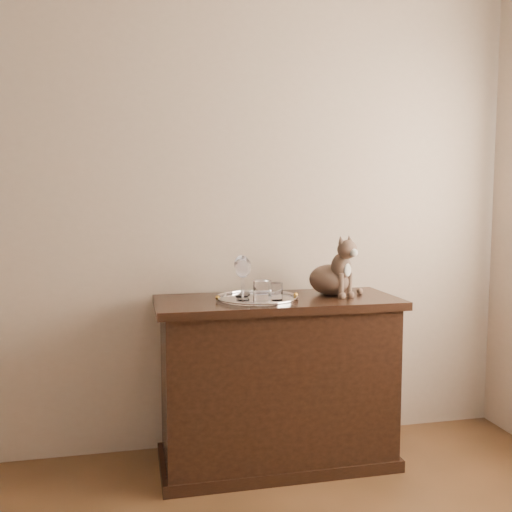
{
  "coord_description": "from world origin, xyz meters",
  "views": [
    {
      "loc": [
        -0.11,
        -0.76,
        1.34
      ],
      "look_at": [
        0.49,
        1.95,
        1.06
      ],
      "focal_mm": 40.0,
      "sensor_mm": 36.0,
      "label": 1
    }
  ],
  "objects_px": {
    "sideboard": "(277,382)",
    "wine_glass_b": "(244,276)",
    "wine_glass_a": "(242,276)",
    "wine_glass_c": "(243,279)",
    "cat": "(331,265)",
    "tray": "(257,299)",
    "tumbler_b": "(262,291)",
    "tumbler_a": "(275,291)"
  },
  "relations": [
    {
      "from": "wine_glass_a",
      "to": "wine_glass_b",
      "type": "distance_m",
      "value": 0.04
    },
    {
      "from": "tray",
      "to": "wine_glass_c",
      "type": "distance_m",
      "value": 0.14
    },
    {
      "from": "wine_glass_b",
      "to": "wine_glass_c",
      "type": "relative_size",
      "value": 0.92
    },
    {
      "from": "tray",
      "to": "cat",
      "type": "height_order",
      "value": "cat"
    },
    {
      "from": "sideboard",
      "to": "wine_glass_b",
      "type": "bearing_deg",
      "value": 147.17
    },
    {
      "from": "sideboard",
      "to": "wine_glass_b",
      "type": "height_order",
      "value": "wine_glass_b"
    },
    {
      "from": "wine_glass_a",
      "to": "tumbler_a",
      "type": "xyz_separation_m",
      "value": [
        0.13,
        -0.14,
        -0.06
      ]
    },
    {
      "from": "wine_glass_a",
      "to": "wine_glass_c",
      "type": "height_order",
      "value": "same"
    },
    {
      "from": "wine_glass_c",
      "to": "tumbler_b",
      "type": "distance_m",
      "value": 0.11
    },
    {
      "from": "wine_glass_c",
      "to": "sideboard",
      "type": "bearing_deg",
      "value": 14.91
    },
    {
      "from": "tray",
      "to": "cat",
      "type": "relative_size",
      "value": 1.28
    },
    {
      "from": "cat",
      "to": "tumbler_b",
      "type": "bearing_deg",
      "value": 179.03
    },
    {
      "from": "tray",
      "to": "wine_glass_c",
      "type": "relative_size",
      "value": 1.95
    },
    {
      "from": "tumbler_b",
      "to": "wine_glass_c",
      "type": "bearing_deg",
      "value": 144.96
    },
    {
      "from": "sideboard",
      "to": "wine_glass_b",
      "type": "relative_size",
      "value": 6.35
    },
    {
      "from": "tumbler_a",
      "to": "tray",
      "type": "bearing_deg",
      "value": 137.23
    },
    {
      "from": "cat",
      "to": "wine_glass_a",
      "type": "bearing_deg",
      "value": 156.38
    },
    {
      "from": "tray",
      "to": "wine_glass_a",
      "type": "height_order",
      "value": "wine_glass_a"
    },
    {
      "from": "tray",
      "to": "wine_glass_a",
      "type": "bearing_deg",
      "value": 128.62
    },
    {
      "from": "wine_glass_b",
      "to": "cat",
      "type": "relative_size",
      "value": 0.61
    },
    {
      "from": "wine_glass_c",
      "to": "tray",
      "type": "bearing_deg",
      "value": 20.59
    },
    {
      "from": "sideboard",
      "to": "wine_glass_a",
      "type": "height_order",
      "value": "wine_glass_a"
    },
    {
      "from": "cat",
      "to": "wine_glass_b",
      "type": "bearing_deg",
      "value": 151.57
    },
    {
      "from": "sideboard",
      "to": "tumbler_b",
      "type": "distance_m",
      "value": 0.5
    },
    {
      "from": "wine_glass_c",
      "to": "tumbler_a",
      "type": "bearing_deg",
      "value": -13.66
    },
    {
      "from": "wine_glass_b",
      "to": "tumbler_a",
      "type": "height_order",
      "value": "wine_glass_b"
    },
    {
      "from": "wine_glass_a",
      "to": "cat",
      "type": "relative_size",
      "value": 0.66
    },
    {
      "from": "sideboard",
      "to": "tumbler_a",
      "type": "relative_size",
      "value": 14.44
    },
    {
      "from": "tumbler_b",
      "to": "cat",
      "type": "height_order",
      "value": "cat"
    },
    {
      "from": "wine_glass_a",
      "to": "tray",
      "type": "bearing_deg",
      "value": -51.38
    },
    {
      "from": "wine_glass_a",
      "to": "cat",
      "type": "distance_m",
      "value": 0.46
    },
    {
      "from": "wine_glass_a",
      "to": "tumbler_b",
      "type": "relative_size",
      "value": 2.07
    },
    {
      "from": "wine_glass_a",
      "to": "wine_glass_c",
      "type": "relative_size",
      "value": 1.0
    },
    {
      "from": "wine_glass_b",
      "to": "tray",
      "type": "bearing_deg",
      "value": -69.67
    },
    {
      "from": "tumbler_b",
      "to": "tray",
      "type": "bearing_deg",
      "value": 92.4
    },
    {
      "from": "tumbler_b",
      "to": "sideboard",
      "type": "bearing_deg",
      "value": 46.4
    },
    {
      "from": "wine_glass_b",
      "to": "wine_glass_c",
      "type": "bearing_deg",
      "value": -104.03
    },
    {
      "from": "wine_glass_a",
      "to": "tumbler_a",
      "type": "relative_size",
      "value": 2.47
    },
    {
      "from": "wine_glass_b",
      "to": "tumbler_b",
      "type": "bearing_deg",
      "value": -77.12
    },
    {
      "from": "wine_glass_c",
      "to": "cat",
      "type": "bearing_deg",
      "value": 11.82
    },
    {
      "from": "sideboard",
      "to": "wine_glass_b",
      "type": "xyz_separation_m",
      "value": [
        -0.15,
        0.1,
        0.53
      ]
    },
    {
      "from": "wine_glass_b",
      "to": "wine_glass_c",
      "type": "height_order",
      "value": "wine_glass_c"
    }
  ]
}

